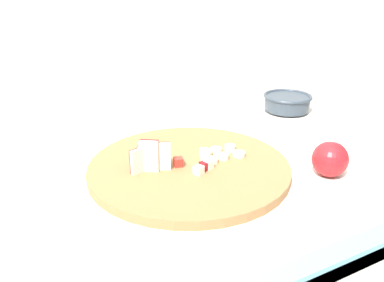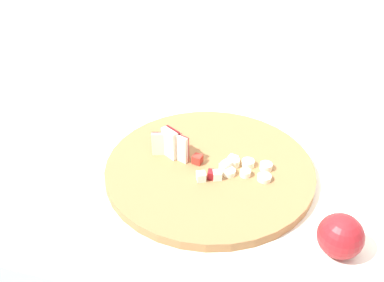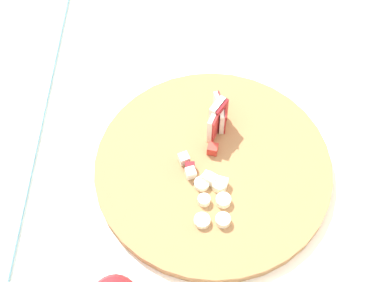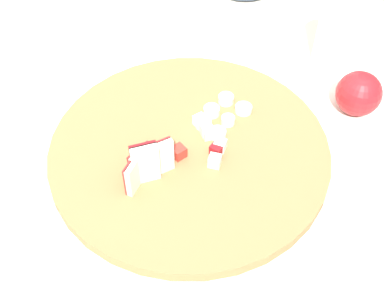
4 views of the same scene
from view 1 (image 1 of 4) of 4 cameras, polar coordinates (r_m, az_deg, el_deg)
name	(u,v)px [view 1 (image 1 of 4)]	position (r m, az deg, el deg)	size (l,w,h in m)	color
tile_backsplash	(131,170)	(1.23, -9.01, -4.28)	(2.40, 0.04, 1.52)	silver
cutting_board	(189,167)	(0.85, -0.44, -3.90)	(0.44, 0.44, 0.02)	olive
apple_wedge_fan	(150,157)	(0.81, -6.23, -2.36)	(0.09, 0.04, 0.07)	maroon
apple_dice_pile	(200,161)	(0.83, 1.20, -3.01)	(0.09, 0.09, 0.02)	white
banana_slice_rows	(220,154)	(0.88, 4.18, -1.86)	(0.10, 0.06, 0.02)	white
ceramic_bowl	(287,102)	(1.26, 13.86, 5.62)	(0.15, 0.15, 0.05)	#2D3842
small_jar	(329,126)	(0.99, 19.51, 2.16)	(0.07, 0.07, 0.13)	white
whole_apple	(330,159)	(0.87, 19.69, -2.56)	(0.08, 0.08, 0.08)	maroon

